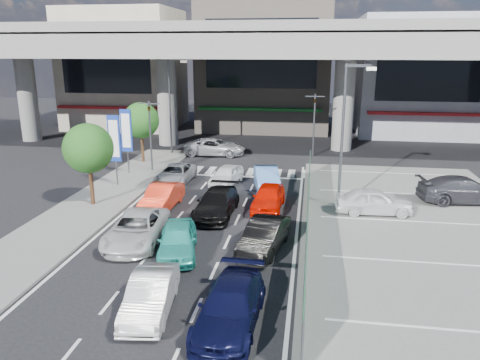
% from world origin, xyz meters
% --- Properties ---
extents(ground, '(120.00, 120.00, 0.00)m').
position_xyz_m(ground, '(0.00, 0.00, 0.00)').
color(ground, black).
rests_on(ground, ground).
extents(parking_lot, '(12.00, 28.00, 0.06)m').
position_xyz_m(parking_lot, '(11.00, 2.00, 0.03)').
color(parking_lot, '#62625F').
rests_on(parking_lot, ground).
extents(sidewalk_left, '(4.00, 30.00, 0.12)m').
position_xyz_m(sidewalk_left, '(-7.00, 4.00, 0.06)').
color(sidewalk_left, '#62625F').
rests_on(sidewalk_left, ground).
extents(fence_run, '(0.16, 22.00, 1.80)m').
position_xyz_m(fence_run, '(5.30, 1.00, 0.90)').
color(fence_run, '#216038').
rests_on(fence_run, ground).
extents(expressway, '(64.00, 14.00, 10.75)m').
position_xyz_m(expressway, '(0.00, 22.00, 8.76)').
color(expressway, slate).
rests_on(expressway, ground).
extents(building_west, '(12.00, 10.90, 13.00)m').
position_xyz_m(building_west, '(-16.00, 31.97, 6.49)').
color(building_west, '#9E947F').
rests_on(building_west, ground).
extents(building_center, '(14.00, 10.90, 15.00)m').
position_xyz_m(building_center, '(0.00, 32.97, 7.49)').
color(building_center, gray).
rests_on(building_center, ground).
extents(building_east, '(12.00, 10.90, 12.00)m').
position_xyz_m(building_east, '(16.00, 31.97, 5.99)').
color(building_east, gray).
rests_on(building_east, ground).
extents(traffic_light_left, '(1.60, 1.24, 5.20)m').
position_xyz_m(traffic_light_left, '(-6.20, 12.00, 3.94)').
color(traffic_light_left, '#595B60').
rests_on(traffic_light_left, ground).
extents(traffic_light_right, '(1.60, 1.24, 5.20)m').
position_xyz_m(traffic_light_right, '(5.50, 19.00, 3.94)').
color(traffic_light_right, '#595B60').
rests_on(traffic_light_right, ground).
extents(street_lamp_right, '(1.65, 0.22, 8.00)m').
position_xyz_m(street_lamp_right, '(7.17, 6.00, 4.77)').
color(street_lamp_right, '#595B60').
rests_on(street_lamp_right, ground).
extents(street_lamp_left, '(1.65, 0.22, 8.00)m').
position_xyz_m(street_lamp_left, '(-6.33, 18.00, 4.77)').
color(street_lamp_left, '#595B60').
rests_on(street_lamp_left, ground).
extents(signboard_near, '(0.80, 0.14, 4.70)m').
position_xyz_m(signboard_near, '(-7.20, 7.99, 3.06)').
color(signboard_near, '#595B60').
rests_on(signboard_near, ground).
extents(signboard_far, '(0.80, 0.14, 4.70)m').
position_xyz_m(signboard_far, '(-7.60, 10.99, 3.06)').
color(signboard_far, '#595B60').
rests_on(signboard_far, ground).
extents(tree_near, '(2.80, 2.80, 4.80)m').
position_xyz_m(tree_near, '(-7.00, 4.00, 3.39)').
color(tree_near, '#382314').
rests_on(tree_near, ground).
extents(tree_far, '(2.80, 2.80, 4.80)m').
position_xyz_m(tree_far, '(-7.80, 14.50, 3.39)').
color(tree_far, '#382314').
rests_on(tree_far, ground).
extents(hatch_white_back_mid, '(1.84, 4.12, 1.31)m').
position_xyz_m(hatch_white_back_mid, '(0.08, -6.33, 0.66)').
color(hatch_white_back_mid, silver).
rests_on(hatch_white_back_mid, ground).
extents(minivan_navy_back, '(2.09, 4.76, 1.36)m').
position_xyz_m(minivan_navy_back, '(2.92, -6.71, 0.68)').
color(minivan_navy_back, black).
rests_on(minivan_navy_back, ground).
extents(sedan_white_mid_left, '(2.65, 5.12, 1.38)m').
position_xyz_m(sedan_white_mid_left, '(-2.56, -0.69, 0.69)').
color(sedan_white_mid_left, silver).
rests_on(sedan_white_mid_left, ground).
extents(taxi_teal_mid, '(2.47, 4.31, 1.38)m').
position_xyz_m(taxi_teal_mid, '(-0.31, -1.65, 0.69)').
color(taxi_teal_mid, '#2EAFA0').
rests_on(taxi_teal_mid, ground).
extents(hatch_black_mid_right, '(2.23, 4.39, 1.38)m').
position_xyz_m(hatch_black_mid_right, '(3.41, -0.64, 0.69)').
color(hatch_black_mid_right, black).
rests_on(hatch_black_mid_right, ground).
extents(taxi_orange_left, '(1.58, 4.23, 1.38)m').
position_xyz_m(taxi_orange_left, '(-2.89, 4.13, 0.69)').
color(taxi_orange_left, red).
rests_on(taxi_orange_left, ground).
extents(sedan_black_mid, '(2.04, 4.80, 1.38)m').
position_xyz_m(sedan_black_mid, '(0.38, 3.54, 0.69)').
color(sedan_black_mid, black).
rests_on(sedan_black_mid, ground).
extents(taxi_orange_right, '(1.82, 4.12, 1.38)m').
position_xyz_m(taxi_orange_right, '(3.06, 4.99, 0.69)').
color(taxi_orange_right, red).
rests_on(taxi_orange_right, ground).
extents(wagon_silver_front_left, '(2.08, 4.49, 1.25)m').
position_xyz_m(wagon_silver_front_left, '(-3.62, 9.29, 0.62)').
color(wagon_silver_front_left, '#97999E').
rests_on(wagon_silver_front_left, ground).
extents(sedan_white_front_mid, '(2.14, 3.87, 1.24)m').
position_xyz_m(sedan_white_front_mid, '(-0.20, 9.66, 0.62)').
color(sedan_white_front_mid, white).
rests_on(sedan_white_front_mid, ground).
extents(kei_truck_front_right, '(2.25, 4.39, 1.38)m').
position_xyz_m(kei_truck_front_right, '(2.56, 9.05, 0.69)').
color(kei_truck_front_right, '#5586CB').
rests_on(kei_truck_front_right, ground).
extents(crossing_wagon_silver, '(5.22, 2.55, 1.43)m').
position_xyz_m(crossing_wagon_silver, '(-2.75, 18.14, 0.71)').
color(crossing_wagon_silver, '#A0A1A7').
rests_on(crossing_wagon_silver, ground).
extents(parked_sedan_white, '(4.26, 1.90, 1.42)m').
position_xyz_m(parked_sedan_white, '(8.83, 4.97, 0.77)').
color(parked_sedan_white, silver).
rests_on(parked_sedan_white, parking_lot).
extents(parked_sedan_dgrey, '(5.48, 2.79, 1.52)m').
position_xyz_m(parked_sedan_dgrey, '(14.26, 7.77, 0.82)').
color(parked_sedan_dgrey, '#323237').
rests_on(parked_sedan_dgrey, parking_lot).
extents(traffic_cone, '(0.44, 0.44, 0.76)m').
position_xyz_m(traffic_cone, '(7.21, 6.09, 0.44)').
color(traffic_cone, '#EB510D').
rests_on(traffic_cone, parking_lot).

